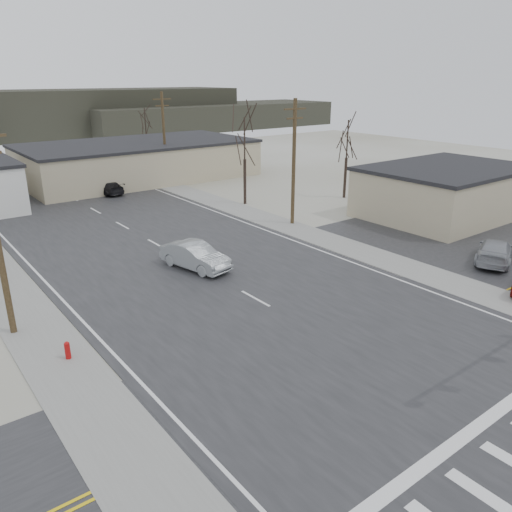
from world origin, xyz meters
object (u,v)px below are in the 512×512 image
(fire_hydrant, at_px, (68,350))
(sedan_crossing, at_px, (195,256))
(car_far_a, at_px, (107,187))
(car_parked_silver, at_px, (495,251))

(fire_hydrant, height_order, sedan_crossing, sedan_crossing)
(sedan_crossing, xyz_separation_m, car_far_a, (3.80, 23.96, -0.15))
(fire_hydrant, xyz_separation_m, car_far_a, (13.78, 29.96, 0.27))
(fire_hydrant, distance_m, sedan_crossing, 11.65)
(car_far_a, distance_m, car_parked_silver, 37.05)
(fire_hydrant, bearing_deg, car_far_a, 65.30)
(fire_hydrant, height_order, car_far_a, car_far_a)
(sedan_crossing, relative_size, car_parked_silver, 0.97)
(car_parked_silver, bearing_deg, car_far_a, -4.03)
(fire_hydrant, xyz_separation_m, sedan_crossing, (9.98, 6.00, 0.42))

